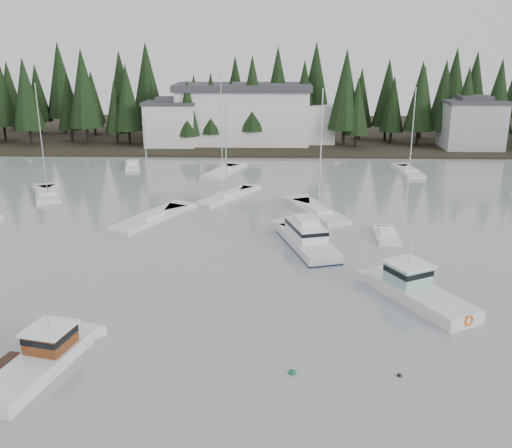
{
  "coord_description": "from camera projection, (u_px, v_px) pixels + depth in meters",
  "views": [
    {
      "loc": [
        0.62,
        -25.14,
        18.85
      ],
      "look_at": [
        -0.91,
        25.71,
        2.5
      ],
      "focal_mm": 40.0,
      "sensor_mm": 36.0,
      "label": 1
    }
  ],
  "objects": [
    {
      "name": "runabout_3",
      "position": [
        132.0,
        166.0,
        89.35
      ],
      "size": [
        3.63,
        6.6,
        1.42
      ],
      "rotation": [
        0.0,
        0.0,
        1.81
      ],
      "color": "silver",
      "rests_on": "ground"
    },
    {
      "name": "sailboat_1",
      "position": [
        319.0,
        213.0,
        65.38
      ],
      "size": [
        6.64,
        10.82,
        14.54
      ],
      "rotation": [
        0.0,
        0.0,
        1.95
      ],
      "color": "silver",
      "rests_on": "ground"
    },
    {
      "name": "conifer_treeline",
      "position": [
        270.0,
        142.0,
        111.54
      ],
      "size": [
        200.0,
        22.0,
        20.0
      ],
      "primitive_type": null,
      "color": "black",
      "rests_on": "ground"
    },
    {
      "name": "mooring_buoy_dark",
      "position": [
        399.0,
        376.0,
        33.65
      ],
      "size": [
        0.33,
        0.33,
        0.33
      ],
      "primitive_type": "sphere",
      "color": "black",
      "rests_on": "ground"
    },
    {
      "name": "sailboat_0",
      "position": [
        222.0,
        173.0,
        85.33
      ],
      "size": [
        5.5,
        9.81,
        14.9
      ],
      "rotation": [
        0.0,
        0.0,
        1.28
      ],
      "color": "silver",
      "rests_on": "ground"
    },
    {
      "name": "lobster_boat_teal",
      "position": [
        419.0,
        294.0,
        43.21
      ],
      "size": [
        7.05,
        9.48,
        5.03
      ],
      "rotation": [
        0.0,
        0.0,
        2.06
      ],
      "color": "silver",
      "rests_on": "ground"
    },
    {
      "name": "lobster_boat_brown",
      "position": [
        38.0,
        363.0,
        34.15
      ],
      "size": [
        5.54,
        8.91,
        4.2
      ],
      "rotation": [
        0.0,
        0.0,
        1.34
      ],
      "color": "silver",
      "rests_on": "ground"
    },
    {
      "name": "sailboat_4",
      "position": [
        48.0,
        195.0,
        72.71
      ],
      "size": [
        6.0,
        8.97,
        14.59
      ],
      "rotation": [
        0.0,
        0.0,
        1.97
      ],
      "color": "silver",
      "rests_on": "ground"
    },
    {
      "name": "house_east_a",
      "position": [
        472.0,
        123.0,
        101.4
      ],
      "size": [
        10.6,
        8.48,
        9.25
      ],
      "color": "#999EA0",
      "rests_on": "ground"
    },
    {
      "name": "runabout_1",
      "position": [
        386.0,
        237.0,
        57.16
      ],
      "size": [
        2.34,
        5.26,
        1.42
      ],
      "rotation": [
        0.0,
        0.0,
        1.54
      ],
      "color": "silver",
      "rests_on": "ground"
    },
    {
      "name": "sailboat_9",
      "position": [
        150.0,
        220.0,
        62.81
      ],
      "size": [
        7.46,
        11.17,
        11.81
      ],
      "rotation": [
        0.0,
        0.0,
        1.12
      ],
      "color": "silver",
      "rests_on": "ground"
    },
    {
      "name": "house_west",
      "position": [
        171.0,
        123.0,
        103.97
      ],
      "size": [
        9.54,
        7.42,
        8.75
      ],
      "color": "silver",
      "rests_on": "ground"
    },
    {
      "name": "far_shore_land",
      "position": [
        270.0,
        133.0,
        122.01
      ],
      "size": [
        240.0,
        54.0,
        1.0
      ],
      "primitive_type": "cube",
      "color": "black",
      "rests_on": "ground"
    },
    {
      "name": "cabin_cruiser_center",
      "position": [
        307.0,
        240.0,
        54.62
      ],
      "size": [
        5.89,
        10.76,
        4.42
      ],
      "rotation": [
        0.0,
        0.0,
        1.85
      ],
      "color": "silver",
      "rests_on": "ground"
    },
    {
      "name": "ground",
      "position": [
        259.0,
        420.0,
        29.71
      ],
      "size": [
        260.0,
        260.0,
        0.0
      ],
      "primitive_type": "plane",
      "color": "#8D9498",
      "rests_on": "ground"
    },
    {
      "name": "sailboat_7",
      "position": [
        409.0,
        172.0,
        85.39
      ],
      "size": [
        3.19,
        8.29,
        13.09
      ],
      "rotation": [
        0.0,
        0.0,
        1.64
      ],
      "color": "silver",
      "rests_on": "ground"
    },
    {
      "name": "harbor_inn",
      "position": [
        254.0,
        115.0,
        106.38
      ],
      "size": [
        29.5,
        11.5,
        10.9
      ],
      "color": "silver",
      "rests_on": "ground"
    },
    {
      "name": "sailboat_5",
      "position": [
        227.0,
        198.0,
        71.62
      ],
      "size": [
        7.28,
        10.21,
        12.11
      ],
      "rotation": [
        0.0,
        0.0,
        1.05
      ],
      "color": "silver",
      "rests_on": "ground"
    },
    {
      "name": "mooring_buoy_green",
      "position": [
        292.0,
        373.0,
        33.93
      ],
      "size": [
        0.48,
        0.48,
        0.48
      ],
      "primitive_type": "sphere",
      "color": "#145933",
      "rests_on": "ground"
    }
  ]
}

